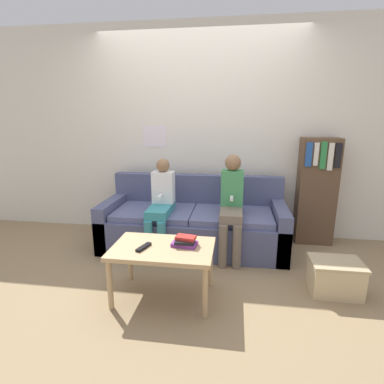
{
  "coord_description": "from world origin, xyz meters",
  "views": [
    {
      "loc": [
        0.46,
        -2.76,
        1.5
      ],
      "look_at": [
        0.0,
        0.4,
        0.69
      ],
      "focal_mm": 28.0,
      "sensor_mm": 36.0,
      "label": 1
    }
  ],
  "objects_px": {
    "bookshelf": "(316,191)",
    "person_left": "(161,203)",
    "coffee_table": "(163,253)",
    "couch": "(194,224)",
    "storage_box": "(335,277)",
    "person_right": "(232,202)",
    "tv_remote": "(144,247)"
  },
  "relations": [
    {
      "from": "bookshelf",
      "to": "storage_box",
      "type": "distance_m",
      "value": 1.24
    },
    {
      "from": "couch",
      "to": "storage_box",
      "type": "height_order",
      "value": "couch"
    },
    {
      "from": "couch",
      "to": "tv_remote",
      "type": "height_order",
      "value": "couch"
    },
    {
      "from": "tv_remote",
      "to": "bookshelf",
      "type": "xyz_separation_m",
      "value": [
        1.68,
        1.46,
        0.17
      ]
    },
    {
      "from": "person_right",
      "to": "person_left",
      "type": "bearing_deg",
      "value": -179.18
    },
    {
      "from": "coffee_table",
      "to": "person_left",
      "type": "bearing_deg",
      "value": 104.8
    },
    {
      "from": "person_left",
      "to": "person_right",
      "type": "bearing_deg",
      "value": 0.82
    },
    {
      "from": "couch",
      "to": "storage_box",
      "type": "bearing_deg",
      "value": -30.84
    },
    {
      "from": "person_right",
      "to": "storage_box",
      "type": "relative_size",
      "value": 2.57
    },
    {
      "from": "person_left",
      "to": "person_right",
      "type": "distance_m",
      "value": 0.78
    },
    {
      "from": "tv_remote",
      "to": "coffee_table",
      "type": "bearing_deg",
      "value": 38.37
    },
    {
      "from": "storage_box",
      "to": "tv_remote",
      "type": "bearing_deg",
      "value": -168.66
    },
    {
      "from": "person_left",
      "to": "tv_remote",
      "type": "xyz_separation_m",
      "value": [
        0.08,
        -0.93,
        -0.11
      ]
    },
    {
      "from": "bookshelf",
      "to": "person_left",
      "type": "bearing_deg",
      "value": -163.19
    },
    {
      "from": "couch",
      "to": "storage_box",
      "type": "xyz_separation_m",
      "value": [
        1.35,
        -0.81,
        -0.12
      ]
    },
    {
      "from": "person_left",
      "to": "storage_box",
      "type": "height_order",
      "value": "person_left"
    },
    {
      "from": "couch",
      "to": "coffee_table",
      "type": "height_order",
      "value": "couch"
    },
    {
      "from": "couch",
      "to": "bookshelf",
      "type": "xyz_separation_m",
      "value": [
        1.43,
        0.33,
        0.37
      ]
    },
    {
      "from": "couch",
      "to": "person_left",
      "type": "distance_m",
      "value": 0.5
    },
    {
      "from": "tv_remote",
      "to": "bookshelf",
      "type": "relative_size",
      "value": 0.14
    },
    {
      "from": "couch",
      "to": "coffee_table",
      "type": "xyz_separation_m",
      "value": [
        -0.11,
        -1.07,
        0.13
      ]
    },
    {
      "from": "tv_remote",
      "to": "storage_box",
      "type": "height_order",
      "value": "tv_remote"
    },
    {
      "from": "couch",
      "to": "person_left",
      "type": "bearing_deg",
      "value": -149.23
    },
    {
      "from": "tv_remote",
      "to": "storage_box",
      "type": "bearing_deg",
      "value": 29.52
    },
    {
      "from": "coffee_table",
      "to": "person_left",
      "type": "xyz_separation_m",
      "value": [
        -0.23,
        0.87,
        0.17
      ]
    },
    {
      "from": "couch",
      "to": "person_right",
      "type": "height_order",
      "value": "person_right"
    },
    {
      "from": "coffee_table",
      "to": "tv_remote",
      "type": "distance_m",
      "value": 0.17
    },
    {
      "from": "coffee_table",
      "to": "bookshelf",
      "type": "xyz_separation_m",
      "value": [
        1.53,
        1.41,
        0.24
      ]
    },
    {
      "from": "person_left",
      "to": "tv_remote",
      "type": "relative_size",
      "value": 6.02
    },
    {
      "from": "coffee_table",
      "to": "storage_box",
      "type": "height_order",
      "value": "coffee_table"
    },
    {
      "from": "coffee_table",
      "to": "person_right",
      "type": "relative_size",
      "value": 0.76
    },
    {
      "from": "person_left",
      "to": "bookshelf",
      "type": "distance_m",
      "value": 1.84
    }
  ]
}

